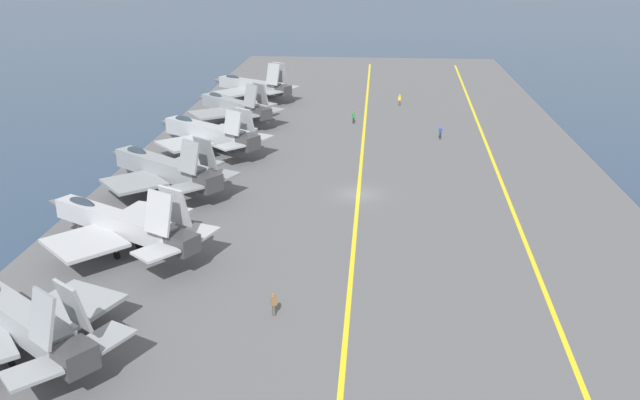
{
  "coord_description": "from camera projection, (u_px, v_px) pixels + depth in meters",
  "views": [
    {
      "loc": [
        -63.78,
        -1.5,
        23.9
      ],
      "look_at": [
        -8.52,
        3.15,
        2.9
      ],
      "focal_mm": 38.0,
      "sensor_mm": 36.0,
      "label": 1
    }
  ],
  "objects": [
    {
      "name": "ground_plane",
      "position": [
        358.0,
        198.0,
        68.02
      ],
      "size": [
        2000.0,
        2000.0,
        0.0
      ],
      "primitive_type": "plane",
      "color": "navy"
    },
    {
      "name": "carrier_deck",
      "position": [
        358.0,
        196.0,
        67.95
      ],
      "size": [
        175.57,
        53.7,
        0.4
      ],
      "primitive_type": "cube",
      "color": "#565659",
      "rests_on": "ground"
    },
    {
      "name": "deck_stripe_foul_line",
      "position": [
        508.0,
        199.0,
        66.72
      ],
      "size": [
        157.92,
        6.06,
        0.01
      ],
      "primitive_type": "cube",
      "rotation": [
        0.0,
        0.0,
        -0.04
      ],
      "color": "yellow",
      "rests_on": "carrier_deck"
    },
    {
      "name": "deck_stripe_centerline",
      "position": [
        358.0,
        194.0,
        67.88
      ],
      "size": [
        158.01,
        0.36,
        0.01
      ],
      "primitive_type": "cube",
      "color": "yellow",
      "rests_on": "carrier_deck"
    },
    {
      "name": "parked_jet_second",
      "position": [
        19.0,
        319.0,
        40.75
      ],
      "size": [
        13.04,
        14.54,
        6.24
      ],
      "color": "gray",
      "rests_on": "carrier_deck"
    },
    {
      "name": "parked_jet_third",
      "position": [
        118.0,
        223.0,
        54.37
      ],
      "size": [
        13.09,
        16.84,
        6.54
      ],
      "color": "#A8AAAF",
      "rests_on": "carrier_deck"
    },
    {
      "name": "parked_jet_fourth",
      "position": [
        162.0,
        168.0,
        68.3
      ],
      "size": [
        13.62,
        15.93,
        6.37
      ],
      "color": "gray",
      "rests_on": "carrier_deck"
    },
    {
      "name": "parked_jet_fifth",
      "position": [
        206.0,
        132.0,
        81.01
      ],
      "size": [
        13.61,
        15.94,
        6.03
      ],
      "color": "#9EA3A8",
      "rests_on": "carrier_deck"
    },
    {
      "name": "parked_jet_sixth",
      "position": [
        233.0,
        106.0,
        94.38
      ],
      "size": [
        13.59,
        14.46,
        6.23
      ],
      "color": "gray",
      "rests_on": "carrier_deck"
    },
    {
      "name": "parked_jet_seventh",
      "position": [
        251.0,
        85.0,
        108.51
      ],
      "size": [
        13.31,
        15.54,
        6.4
      ],
      "color": "#93999E",
      "rests_on": "carrier_deck"
    },
    {
      "name": "crew_brown_vest",
      "position": [
        274.0,
        303.0,
        45.4
      ],
      "size": [
        0.35,
        0.44,
        1.72
      ],
      "color": "#4C473D",
      "rests_on": "carrier_deck"
    },
    {
      "name": "crew_yellow_vest",
      "position": [
        400.0,
        100.0,
        104.59
      ],
      "size": [
        0.33,
        0.43,
        1.81
      ],
      "color": "#4C473D",
      "rests_on": "carrier_deck"
    },
    {
      "name": "crew_green_vest",
      "position": [
        354.0,
        117.0,
        94.38
      ],
      "size": [
        0.43,
        0.46,
        1.7
      ],
      "color": "#232328",
      "rests_on": "carrier_deck"
    },
    {
      "name": "crew_blue_vest",
      "position": [
        440.0,
        132.0,
        86.75
      ],
      "size": [
        0.46,
        0.44,
        1.74
      ],
      "color": "#232328",
      "rests_on": "carrier_deck"
    }
  ]
}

